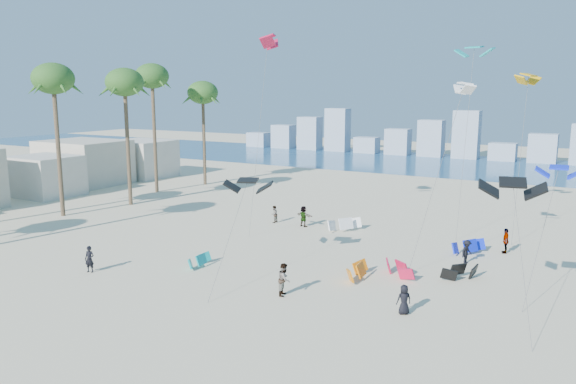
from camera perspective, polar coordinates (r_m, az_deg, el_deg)
The scene contains 10 objects.
ground at distance 30.77m, azimuth -20.53°, elevation -12.47°, with size 220.00×220.00×0.00m, color beige.
ocean at distance 93.23m, azimuth 15.68°, elevation 2.79°, with size 220.00×220.00×0.00m, color navy.
kitesurfer_near at distance 38.30m, azimuth -19.81°, elevation -6.55°, with size 0.64×0.42×1.74m, color black.
kitesurfer_mid at distance 32.13m, azimuth -0.39°, elevation -9.00°, with size 0.92×0.72×1.90m, color gray.
kitesurfers_far at distance 41.85m, azimuth 10.81°, elevation -4.72°, with size 29.94×15.57×1.85m.
grounded_kites at distance 39.59m, azimuth 9.69°, elevation -6.14°, with size 17.22×16.62×1.04m.
flying_kites at distance 40.06m, azimuth 17.57°, elevation 9.30°, with size 32.46×33.50×16.62m.
palm_row at distance 55.52m, azimuth -22.93°, elevation 9.80°, with size 10.38×44.80×14.95m.
beachfront_buildings at distance 68.58m, azimuth -25.47°, elevation 1.84°, with size 11.50×43.00×6.00m.
distant_skyline at distance 102.86m, azimuth 16.50°, elevation 5.15°, with size 85.00×3.00×8.40m.
Camera 1 is at (22.29, -17.78, 11.57)m, focal length 34.43 mm.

